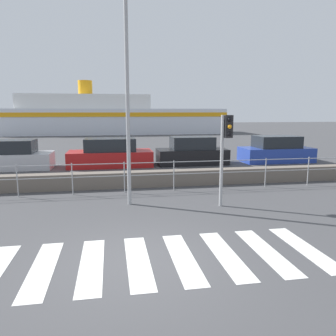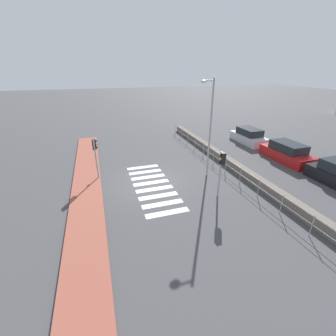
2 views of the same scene
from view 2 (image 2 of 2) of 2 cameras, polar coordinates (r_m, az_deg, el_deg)
The scene contains 10 objects.
ground_plane at distance 15.14m, azimuth -4.32°, elevation -3.72°, with size 160.00×160.00×0.00m, color #424244.
sidewalk_brick at distance 14.86m, azimuth -19.94°, elevation -5.56°, with size 24.00×1.80×0.12m.
crosswalk at distance 14.74m, azimuth -3.89°, elevation -4.52°, with size 6.75×2.40×0.01m.
seawall at distance 17.51m, azimuth 16.81°, elevation 0.35°, with size 24.34×0.55×0.61m.
harbor_fence at distance 16.88m, azimuth 14.52°, elevation 1.37°, with size 21.94×0.04×1.14m.
traffic_light_near at distance 15.66m, azimuth -18.01°, elevation 4.14°, with size 0.34×0.32×2.79m.
traffic_light_far at distance 12.93m, azimuth 13.41°, elevation 0.74°, with size 0.34×0.32×2.81m.
streetlamp at distance 15.03m, azimuth 10.32°, elevation 11.93°, with size 0.32×0.95×6.51m.
parked_car_silver at distance 24.56m, azimuth 19.82°, elevation 7.51°, with size 4.17×1.78×1.49m.
parked_car_red at distance 20.97m, azimuth 27.95°, elevation 3.42°, with size 4.45×1.89×1.51m.
Camera 2 is at (13.07, -3.00, 7.04)m, focal length 24.00 mm.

